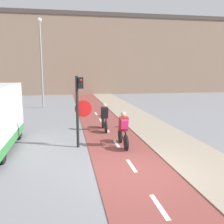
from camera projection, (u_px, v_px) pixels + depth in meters
The scene contains 8 objects.
ground_plane at pixel (136, 172), 7.62m from camera, with size 120.00×120.00×0.00m, color gray.
bike_lane at pixel (136, 172), 7.62m from camera, with size 2.47×60.00×0.02m.
sidewalk_strip at pixel (208, 166), 8.04m from camera, with size 2.40×60.00×0.05m.
building_row_background at pixel (81, 55), 33.44m from camera, with size 60.00×5.20×10.17m.
traffic_light_pole at pixel (79, 103), 9.83m from camera, with size 0.67×0.25×2.86m.
street_lamp_far at pixel (41, 54), 19.92m from camera, with size 0.36×0.36×7.14m.
cyclist_near at pixel (123, 130), 10.04m from camera, with size 0.46×1.72×1.45m.
cyclist_far at pixel (104, 118), 12.76m from camera, with size 0.46×1.67×1.43m.
Camera 1 is at (-1.99, -6.96, 3.09)m, focal length 40.00 mm.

